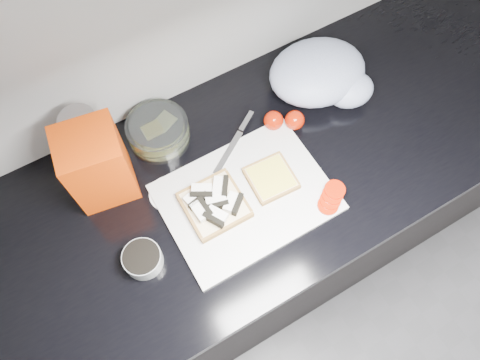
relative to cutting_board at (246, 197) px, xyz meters
name	(u,v)px	position (x,y,z in m)	size (l,w,h in m)	color
base_cabinet	(231,241)	(-0.02, 0.06, -0.48)	(3.50, 0.60, 0.86)	black
countertop	(228,185)	(-0.02, 0.06, -0.03)	(3.50, 0.64, 0.04)	black
cutting_board	(246,197)	(0.00, 0.00, 0.00)	(0.40, 0.30, 0.01)	silver
bread_left	(214,204)	(-0.08, 0.02, 0.02)	(0.14, 0.14, 0.05)	beige
bread_right	(271,178)	(0.08, 0.01, 0.01)	(0.12, 0.12, 0.02)	beige
tomato_slices	(331,197)	(0.17, -0.11, 0.01)	(0.09, 0.08, 0.02)	#A41903
knife	(239,134)	(0.07, 0.16, 0.01)	(0.18, 0.12, 0.01)	#B9B9BE
seed_tub	(143,259)	(-0.28, -0.02, 0.02)	(0.09, 0.09, 0.05)	#9EA4A3
tub_lid	(169,194)	(-0.16, 0.11, 0.00)	(0.10, 0.10, 0.01)	white
glass_bowl	(158,132)	(-0.11, 0.26, 0.03)	(0.16, 0.16, 0.07)	silver
bread_bag	(97,165)	(-0.28, 0.20, 0.10)	(0.14, 0.13, 0.21)	#CE3E03
steel_canister	(89,142)	(-0.27, 0.27, 0.09)	(0.08, 0.08, 0.20)	#B0B0B5
grocery_bag	(322,75)	(0.34, 0.19, 0.05)	(0.29, 0.27, 0.12)	#AFB8D7
whole_tomatoes	(284,120)	(0.19, 0.13, 0.02)	(0.10, 0.08, 0.05)	#A41903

